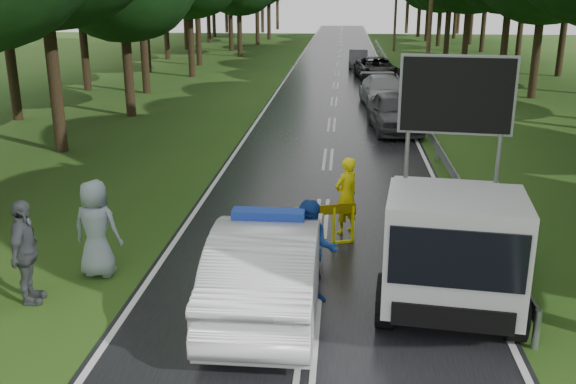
# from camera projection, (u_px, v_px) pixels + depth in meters

# --- Properties ---
(ground) EXTENTS (160.00, 160.00, 0.00)m
(ground) POSITION_uv_depth(u_px,v_px,m) (309.00, 338.00, 10.81)
(ground) COLOR #1B4413
(ground) RESTS_ON ground
(road) EXTENTS (7.00, 140.00, 0.02)m
(road) POSITION_uv_depth(u_px,v_px,m) (336.00, 86.00, 39.31)
(road) COLOR black
(road) RESTS_ON ground
(guardrail) EXTENTS (0.12, 60.06, 0.70)m
(guardrail) POSITION_uv_depth(u_px,v_px,m) (398.00, 78.00, 38.53)
(guardrail) COLOR gray
(guardrail) RESTS_ON ground
(utility_pole_mid) EXTENTS (1.40, 0.24, 10.00)m
(utility_pole_mid) POSITION_uv_depth(u_px,v_px,m) (431.00, 0.00, 35.47)
(utility_pole_mid) COLOR #3F271D
(utility_pole_mid) RESTS_ON ground
(police_sedan) EXTENTS (1.83, 5.22, 1.89)m
(police_sedan) POSITION_uv_depth(u_px,v_px,m) (269.00, 263.00, 11.66)
(police_sedan) COLOR white
(police_sedan) RESTS_ON ground
(work_truck) EXTENTS (3.02, 5.70, 4.36)m
(work_truck) POSITION_uv_depth(u_px,v_px,m) (450.00, 235.00, 12.11)
(work_truck) COLOR gray
(work_truck) RESTS_ON ground
(barrier) EXTENTS (2.25, 0.81, 0.98)m
(barrier) POSITION_uv_depth(u_px,v_px,m) (305.00, 217.00, 14.42)
(barrier) COLOR #F7FA0D
(barrier) RESTS_ON ground
(officer) EXTENTS (0.81, 0.80, 1.88)m
(officer) POSITION_uv_depth(u_px,v_px,m) (346.00, 196.00, 15.23)
(officer) COLOR #FFEC0D
(officer) RESTS_ON ground
(civilian) EXTENTS (1.02, 0.82, 1.98)m
(civilian) POSITION_uv_depth(u_px,v_px,m) (312.00, 252.00, 11.82)
(civilian) COLOR navy
(civilian) RESTS_ON ground
(bystander_mid) EXTENTS (0.66, 1.24, 2.01)m
(bystander_mid) POSITION_uv_depth(u_px,v_px,m) (25.00, 252.00, 11.78)
(bystander_mid) COLOR #44484C
(bystander_mid) RESTS_ON ground
(bystander_right) EXTENTS (1.06, 0.75, 2.02)m
(bystander_right) POSITION_uv_depth(u_px,v_px,m) (96.00, 229.00, 12.94)
(bystander_right) COLOR #8C9DA8
(bystander_right) RESTS_ON ground
(queue_car_first) EXTENTS (2.32, 4.85, 1.60)m
(queue_car_first) POSITION_uv_depth(u_px,v_px,m) (394.00, 112.00, 26.49)
(queue_car_first) COLOR #3D3E45
(queue_car_first) RESTS_ON ground
(queue_car_second) EXTENTS (2.61, 5.35, 1.50)m
(queue_car_second) POSITION_uv_depth(u_px,v_px,m) (384.00, 91.00, 32.21)
(queue_car_second) COLOR #929699
(queue_car_second) RESTS_ON ground
(queue_car_third) EXTENTS (3.05, 5.52, 1.46)m
(queue_car_third) POSITION_uv_depth(u_px,v_px,m) (377.00, 69.00, 41.62)
(queue_car_third) COLOR black
(queue_car_third) RESTS_ON ground
(queue_car_fourth) EXTENTS (1.46, 4.01, 1.31)m
(queue_car_fourth) POSITION_uv_depth(u_px,v_px,m) (358.00, 59.00, 48.44)
(queue_car_fourth) COLOR #404248
(queue_car_fourth) RESTS_ON ground
(cone_center) EXTENTS (0.37, 0.37, 0.79)m
(cone_center) POSITION_uv_depth(u_px,v_px,m) (299.00, 282.00, 12.01)
(cone_center) COLOR black
(cone_center) RESTS_ON ground
(cone_far) EXTENTS (0.36, 0.36, 0.75)m
(cone_far) POSITION_uv_depth(u_px,v_px,m) (317.00, 218.00, 15.46)
(cone_far) COLOR black
(cone_far) RESTS_ON ground
(cone_left_mid) EXTENTS (0.35, 0.35, 0.74)m
(cone_left_mid) POSITION_uv_depth(u_px,v_px,m) (223.00, 247.00, 13.70)
(cone_left_mid) COLOR black
(cone_left_mid) RESTS_ON ground
(cone_right) EXTENTS (0.35, 0.35, 0.73)m
(cone_right) POSITION_uv_depth(u_px,v_px,m) (434.00, 261.00, 13.02)
(cone_right) COLOR black
(cone_right) RESTS_ON ground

